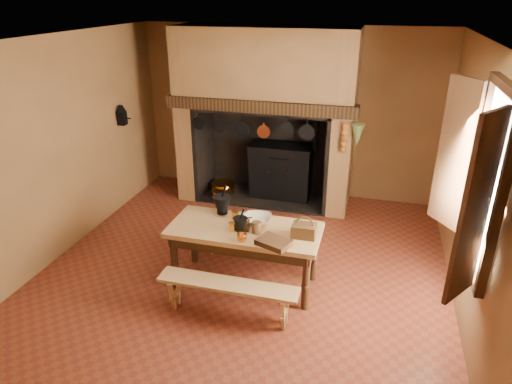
{
  "coord_description": "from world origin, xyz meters",
  "views": [
    {
      "loc": [
        1.44,
        -4.63,
        3.27
      ],
      "look_at": [
        0.09,
        0.3,
        1.01
      ],
      "focal_mm": 32.0,
      "sensor_mm": 36.0,
      "label": 1
    }
  ],
  "objects_px": {
    "iron_range": "(282,170)",
    "bench_front": "(228,291)",
    "coffee_grinder": "(244,225)",
    "mixing_bowl": "(257,219)",
    "wicker_basket": "(304,230)",
    "work_table": "(245,237)"
  },
  "relations": [
    {
      "from": "work_table",
      "to": "coffee_grinder",
      "type": "relative_size",
      "value": 10.17
    },
    {
      "from": "coffee_grinder",
      "to": "work_table",
      "type": "bearing_deg",
      "value": 92.42
    },
    {
      "from": "mixing_bowl",
      "to": "wicker_basket",
      "type": "relative_size",
      "value": 1.26
    },
    {
      "from": "work_table",
      "to": "wicker_basket",
      "type": "relative_size",
      "value": 6.59
    },
    {
      "from": "bench_front",
      "to": "coffee_grinder",
      "type": "distance_m",
      "value": 0.78
    },
    {
      "from": "work_table",
      "to": "mixing_bowl",
      "type": "xyz_separation_m",
      "value": [
        0.11,
        0.16,
        0.16
      ]
    },
    {
      "from": "bench_front",
      "to": "wicker_basket",
      "type": "xyz_separation_m",
      "value": [
        0.69,
        0.62,
        0.52
      ]
    },
    {
      "from": "work_table",
      "to": "bench_front",
      "type": "xyz_separation_m",
      "value": [
        0.0,
        -0.65,
        -0.32
      ]
    },
    {
      "from": "iron_range",
      "to": "wicker_basket",
      "type": "bearing_deg",
      "value": -72.74
    },
    {
      "from": "coffee_grinder",
      "to": "wicker_basket",
      "type": "relative_size",
      "value": 0.65
    },
    {
      "from": "bench_front",
      "to": "coffee_grinder",
      "type": "height_order",
      "value": "coffee_grinder"
    },
    {
      "from": "coffee_grinder",
      "to": "mixing_bowl",
      "type": "xyz_separation_m",
      "value": [
        0.1,
        0.21,
        -0.02
      ]
    },
    {
      "from": "work_table",
      "to": "coffee_grinder",
      "type": "distance_m",
      "value": 0.19
    },
    {
      "from": "mixing_bowl",
      "to": "wicker_basket",
      "type": "xyz_separation_m",
      "value": [
        0.59,
        -0.18,
        0.04
      ]
    },
    {
      "from": "work_table",
      "to": "mixing_bowl",
      "type": "distance_m",
      "value": 0.25
    },
    {
      "from": "iron_range",
      "to": "work_table",
      "type": "bearing_deg",
      "value": -87.2
    },
    {
      "from": "mixing_bowl",
      "to": "coffee_grinder",
      "type": "bearing_deg",
      "value": -114.94
    },
    {
      "from": "iron_range",
      "to": "bench_front",
      "type": "height_order",
      "value": "iron_range"
    },
    {
      "from": "mixing_bowl",
      "to": "wicker_basket",
      "type": "height_order",
      "value": "wicker_basket"
    },
    {
      "from": "work_table",
      "to": "wicker_basket",
      "type": "bearing_deg",
      "value": -1.81
    },
    {
      "from": "iron_range",
      "to": "mixing_bowl",
      "type": "height_order",
      "value": "iron_range"
    },
    {
      "from": "bench_front",
      "to": "coffee_grinder",
      "type": "xyz_separation_m",
      "value": [
        0.01,
        0.6,
        0.5
      ]
    }
  ]
}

